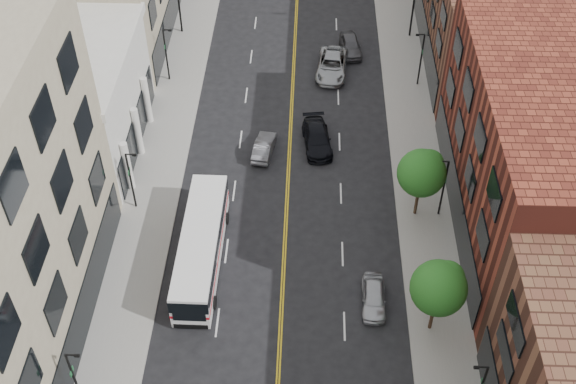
# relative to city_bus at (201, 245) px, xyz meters

# --- Properties ---
(sidewalk_left) EXTENTS (4.00, 110.00, 0.15)m
(sidewalk_left) POSITION_rel_city_bus_xyz_m (-4.50, 16.05, -1.60)
(sidewalk_left) COLOR gray
(sidewalk_left) RESTS_ON ground
(sidewalk_right) EXTENTS (4.00, 110.00, 0.15)m
(sidewalk_right) POSITION_rel_city_bus_xyz_m (15.50, 16.05, -1.60)
(sidewalk_right) COLOR gray
(sidewalk_right) RESTS_ON ground
(bldg_l_white) EXTENTS (10.00, 14.00, 8.00)m
(bldg_l_white) POSITION_rel_city_bus_xyz_m (-11.50, 12.05, 2.32)
(bldg_l_white) COLOR silver
(bldg_l_white) RESTS_ON ground
(bldg_r_mid) EXTENTS (10.00, 22.00, 12.00)m
(bldg_r_mid) POSITION_rel_city_bus_xyz_m (22.50, 5.05, 4.32)
(bldg_r_mid) COLOR #572017
(bldg_r_mid) RESTS_ON ground
(bldg_r_far_a) EXTENTS (10.00, 20.00, 10.00)m
(bldg_r_far_a) POSITION_rel_city_bus_xyz_m (22.50, 26.05, 3.32)
(bldg_r_far_a) COLOR brown
(bldg_r_far_a) RESTS_ON ground
(tree_r_2) EXTENTS (3.40, 3.40, 5.59)m
(tree_r_2) POSITION_rel_city_bus_xyz_m (14.89, -4.88, 2.45)
(tree_r_2) COLOR black
(tree_r_2) RESTS_ON sidewalk_right
(tree_r_3) EXTENTS (3.40, 3.40, 5.59)m
(tree_r_3) POSITION_rel_city_bus_xyz_m (14.89, 5.12, 2.45)
(tree_r_3) COLOR black
(tree_r_3) RESTS_ON sidewalk_right
(lamp_l_1) EXTENTS (0.81, 0.55, 5.05)m
(lamp_l_1) POSITION_rel_city_bus_xyz_m (-5.45, -10.95, 1.29)
(lamp_l_1) COLOR black
(lamp_l_1) RESTS_ON sidewalk_left
(lamp_l_2) EXTENTS (0.81, 0.55, 5.05)m
(lamp_l_2) POSITION_rel_city_bus_xyz_m (-5.45, 5.05, 1.29)
(lamp_l_2) COLOR black
(lamp_l_2) RESTS_ON sidewalk_left
(lamp_l_3) EXTENTS (0.81, 0.55, 5.05)m
(lamp_l_3) POSITION_rel_city_bus_xyz_m (-5.45, 21.05, 1.29)
(lamp_l_3) COLOR black
(lamp_l_3) RESTS_ON sidewalk_left
(lamp_r_2) EXTENTS (0.81, 0.55, 5.05)m
(lamp_r_2) POSITION_rel_city_bus_xyz_m (16.45, 5.05, 1.29)
(lamp_r_2) COLOR black
(lamp_r_2) RESTS_ON sidewalk_right
(lamp_r_3) EXTENTS (0.81, 0.55, 5.05)m
(lamp_r_3) POSITION_rel_city_bus_xyz_m (16.45, 21.05, 1.29)
(lamp_r_3) COLOR black
(lamp_r_3) RESTS_ON sidewalk_right
(city_bus) EXTENTS (2.81, 11.27, 2.89)m
(city_bus) POSITION_rel_city_bus_xyz_m (0.00, 0.00, 0.00)
(city_bus) COLOR white
(city_bus) RESTS_ON ground
(car_parked_far) EXTENTS (1.64, 3.87, 1.30)m
(car_parked_far) POSITION_rel_city_bus_xyz_m (11.38, -3.12, -1.03)
(car_parked_far) COLOR #A8AAAF
(car_parked_far) RESTS_ON ground
(car_lane_behind) EXTENTS (1.86, 4.01, 1.27)m
(car_lane_behind) POSITION_rel_city_bus_xyz_m (3.50, 11.45, -1.04)
(car_lane_behind) COLOR #505056
(car_lane_behind) RESTS_ON ground
(car_lane_a) EXTENTS (2.75, 5.32, 1.47)m
(car_lane_a) POSITION_rel_city_bus_xyz_m (7.67, 12.51, -0.94)
(car_lane_a) COLOR black
(car_lane_a) RESTS_ON ground
(car_lane_b) EXTENTS (3.15, 5.93, 1.59)m
(car_lane_b) POSITION_rel_city_bus_xyz_m (8.95, 22.73, -0.89)
(car_lane_b) COLOR #95989C
(car_lane_b) RESTS_ON ground
(car_lane_c) EXTENTS (2.26, 4.48, 1.46)m
(car_lane_c) POSITION_rel_city_bus_xyz_m (10.71, 26.15, -0.95)
(car_lane_c) COLOR #414145
(car_lane_c) RESTS_ON ground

